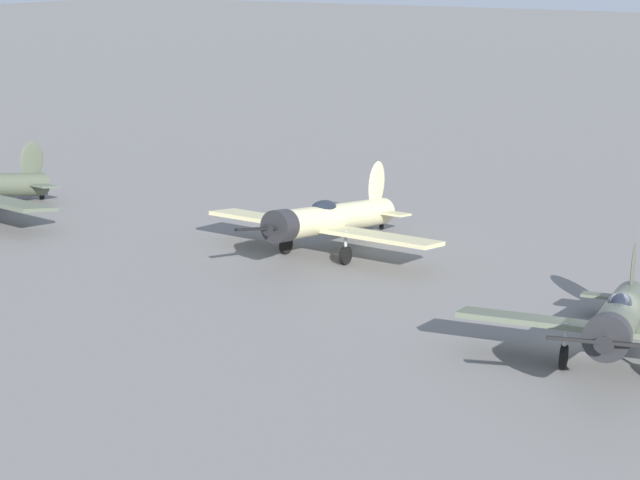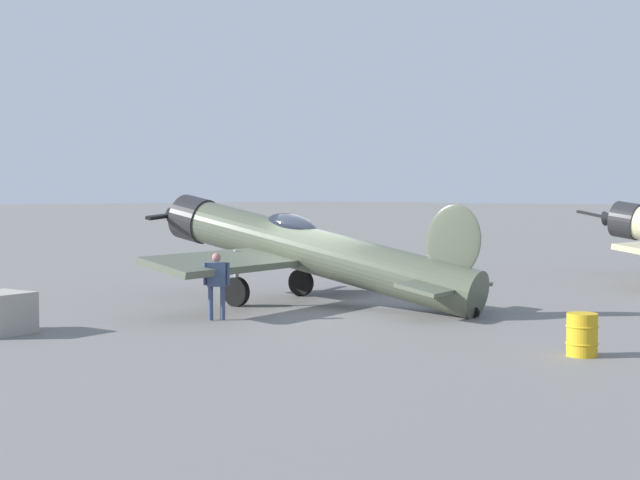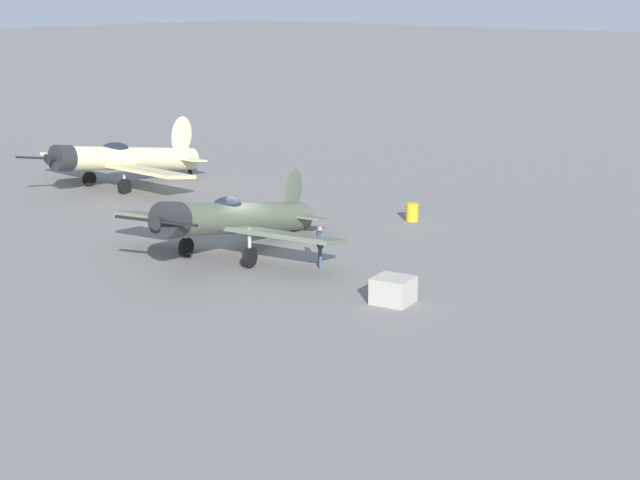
# 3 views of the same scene
# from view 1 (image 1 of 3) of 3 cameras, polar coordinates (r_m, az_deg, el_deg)

# --- Properties ---
(ground_plane) EXTENTS (400.00, 400.00, 0.00)m
(ground_plane) POSITION_cam_1_polar(r_m,az_deg,el_deg) (36.28, 15.77, -6.07)
(ground_plane) COLOR slate
(airplane_foreground) EXTENTS (10.91, 10.22, 3.10)m
(airplane_foreground) POSITION_cam_1_polar(r_m,az_deg,el_deg) (35.30, 15.87, -4.06)
(airplane_foreground) COLOR #4C5442
(airplane_foreground) RESTS_ON ground_plane
(airplane_mid_apron) EXTENTS (11.26, 10.97, 3.50)m
(airplane_mid_apron) POSITION_cam_1_polar(r_m,az_deg,el_deg) (46.19, 0.48, 1.11)
(airplane_mid_apron) COLOR beige
(airplane_mid_apron) RESTS_ON ground_plane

